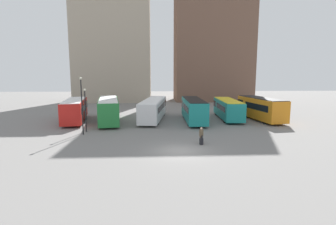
% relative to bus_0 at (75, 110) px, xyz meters
% --- Properties ---
extents(ground_plane, '(160.00, 160.00, 0.00)m').
position_rel_bus_0_xyz_m(ground_plane, '(13.27, -15.13, -1.68)').
color(ground_plane, slate).
extents(building_block_left, '(17.83, 11.53, 28.09)m').
position_rel_bus_0_xyz_m(building_block_left, '(1.30, 28.89, 12.37)').
color(building_block_left, tan).
rests_on(building_block_left, ground_plane).
extents(building_block_right, '(18.66, 10.19, 35.16)m').
position_rel_bus_0_xyz_m(building_block_right, '(25.66, 28.89, 15.91)').
color(building_block_right, brown).
rests_on(building_block_right, ground_plane).
extents(bus_0, '(4.23, 10.44, 3.08)m').
position_rel_bus_0_xyz_m(bus_0, '(0.00, 0.00, 0.00)').
color(bus_0, red).
rests_on(bus_0, ground_plane).
extents(bus_1, '(4.38, 11.36, 3.24)m').
position_rel_bus_0_xyz_m(bus_1, '(4.78, -0.58, 0.09)').
color(bus_1, '#237A38').
rests_on(bus_1, ground_plane).
extents(bus_2, '(4.18, 12.46, 2.99)m').
position_rel_bus_0_xyz_m(bus_2, '(11.00, 0.95, -0.04)').
color(bus_2, silver).
rests_on(bus_2, ground_plane).
extents(bus_3, '(2.62, 10.67, 3.17)m').
position_rel_bus_0_xyz_m(bus_3, '(16.62, -0.75, 0.05)').
color(bus_3, '#19847F').
rests_on(bus_3, ground_plane).
extents(bus_4, '(3.19, 10.38, 2.85)m').
position_rel_bus_0_xyz_m(bus_4, '(22.07, 1.21, -0.12)').
color(bus_4, '#19847F').
rests_on(bus_4, ground_plane).
extents(bus_5, '(3.89, 9.99, 3.24)m').
position_rel_bus_0_xyz_m(bus_5, '(26.52, -0.09, 0.08)').
color(bus_5, orange).
rests_on(bus_5, ground_plane).
extents(traveler, '(0.52, 0.52, 1.58)m').
position_rel_bus_0_xyz_m(traveler, '(15.62, -12.62, -0.74)').
color(traveler, '#4C3828').
rests_on(traveler, ground_plane).
extents(suitcase, '(0.35, 0.39, 0.92)m').
position_rel_bus_0_xyz_m(suitcase, '(15.54, -13.14, -1.35)').
color(suitcase, black).
rests_on(suitcase, ground_plane).
extents(lamp_post_0, '(0.28, 0.28, 6.30)m').
position_rel_bus_0_xyz_m(lamp_post_0, '(3.29, -8.34, 1.99)').
color(lamp_post_0, black).
rests_on(lamp_post_0, ground_plane).
extents(lamp_post_1, '(0.28, 0.28, 4.97)m').
position_rel_bus_0_xyz_m(lamp_post_1, '(3.24, -6.79, 1.30)').
color(lamp_post_1, black).
rests_on(lamp_post_1, ground_plane).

